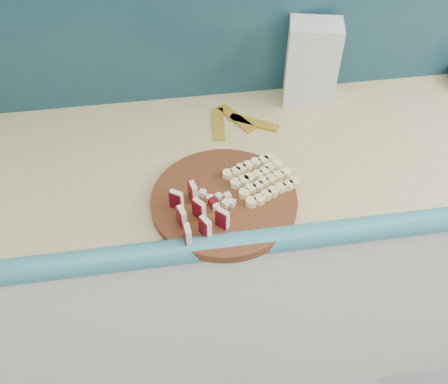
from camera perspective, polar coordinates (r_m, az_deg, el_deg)
name	(u,v)px	position (r m, az deg, el deg)	size (l,w,h in m)	color
kitchen_counter	(288,249)	(1.70, 7.38, -6.48)	(2.20, 0.63, 0.91)	white
backsplash	(288,10)	(1.46, 7.28, 19.97)	(2.20, 0.02, 0.50)	teal
cutting_board	(224,201)	(1.20, 0.00, -1.02)	(0.35, 0.35, 0.02)	#461D0F
apple_wedges	(195,214)	(1.13, -3.37, -2.49)	(0.12, 0.16, 0.05)	beige
apple_chunks	(216,199)	(1.18, -0.91, -0.80)	(0.05, 0.06, 0.02)	beige
banana_slices	(261,178)	(1.23, 4.24, 1.55)	(0.18, 0.17, 0.02)	#F0E092
flour_bag	(312,64)	(1.48, 9.98, 14.25)	(0.14, 0.10, 0.24)	silver
banana_peel	(236,122)	(1.44, 1.41, 8.04)	(0.19, 0.16, 0.01)	#B69223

